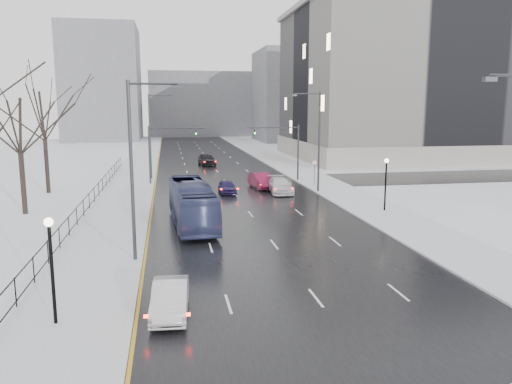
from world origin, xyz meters
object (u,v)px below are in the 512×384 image
sedan_right_far (280,185)px  sedan_center_far (207,159)px  sedan_center_near (227,187)px  sedan_right_near (261,181)px  lamppost_r_mid (386,177)px  mast_signal_right (289,146)px  mast_signal_left (159,148)px  streetlight_l_near (136,162)px  no_uturn_sign (315,165)px  streetlight_l_far (152,132)px  lamppost_l (51,255)px  streetlight_r_mid (317,137)px  bus (192,204)px  tree_park_d (26,215)px  tree_park_e (49,194)px  sedan_left_near (170,298)px

sedan_right_far → sedan_center_far: bearing=103.8°
sedan_center_near → sedan_right_near: size_ratio=0.79×
lamppost_r_mid → sedan_center_far: bearing=108.5°
mast_signal_right → lamppost_r_mid: bearing=-78.5°
mast_signal_right → mast_signal_left: 14.65m
streetlight_l_near → no_uturn_sign: size_ratio=3.70×
streetlight_l_near → streetlight_l_far: size_ratio=1.00×
lamppost_l → no_uturn_sign: size_ratio=1.59×
streetlight_l_near → mast_signal_left: streetlight_l_near is taller
streetlight_l_far → mast_signal_right: size_ratio=1.54×
streetlight_r_mid → lamppost_r_mid: (2.83, -10.00, -2.67)m
lamppost_r_mid → sedan_center_near: (-11.72, 10.93, -2.24)m
mast_signal_right → bus: bearing=-121.6°
mast_signal_right → sedan_center_near: (-8.05, -7.06, -3.40)m
lamppost_r_mid → sedan_center_near: bearing=137.0°
tree_park_d → mast_signal_right: mast_signal_right is taller
sedan_right_near → sedan_right_far: sedan_right_near is taller
bus → streetlight_l_near: bearing=-115.3°
no_uturn_sign → bus: bus is taller
lamppost_r_mid → sedan_right_near: size_ratio=0.87×
tree_park_e → sedan_left_near: bearing=-69.7°
mast_signal_right → tree_park_d: bearing=-150.9°
streetlight_r_mid → streetlight_l_far: bearing=143.7°
streetlight_r_mid → lamppost_l: streetlight_r_mid is taller
no_uturn_sign → mast_signal_left: bearing=166.4°
mast_signal_right → bus: size_ratio=0.58×
streetlight_l_far → mast_signal_left: size_ratio=1.54×
streetlight_r_mid → streetlight_l_near: (-16.33, -20.00, 0.00)m
streetlight_l_near → streetlight_l_far: same height
mast_signal_right → mast_signal_left: size_ratio=1.00×
sedan_center_near → sedan_right_far: 5.26m
no_uturn_sign → sedan_center_near: no_uturn_sign is taller
streetlight_l_far → lamppost_l: bearing=-94.1°
tree_park_d → mast_signal_left: bearing=53.2°
lamppost_l → mast_signal_left: (3.67, 36.00, 1.16)m
tree_park_d → sedan_right_near: (21.02, 9.34, 0.85)m
mast_signal_left → sedan_right_near: bearing=-23.8°
lamppost_l → no_uturn_sign: 37.85m
sedan_right_near → sedan_right_far: size_ratio=0.94×
sedan_right_near → streetlight_r_mid: bearing=-41.2°
tree_park_e → sedan_right_near: tree_park_e is taller
sedan_right_far → tree_park_d: bearing=-162.5°
lamppost_r_mid → mast_signal_right: mast_signal_right is taller
streetlight_l_near → sedan_center_near: streetlight_l_near is taller
no_uturn_sign → sedan_right_near: no_uturn_sign is taller
streetlight_l_near → streetlight_l_far: bearing=90.0°
streetlight_r_mid → sedan_right_near: (-4.95, 3.34, -4.77)m
tree_park_d → mast_signal_right: bearing=29.1°
bus → lamppost_l: bearing=-114.0°
sedan_left_near → tree_park_d: bearing=121.4°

